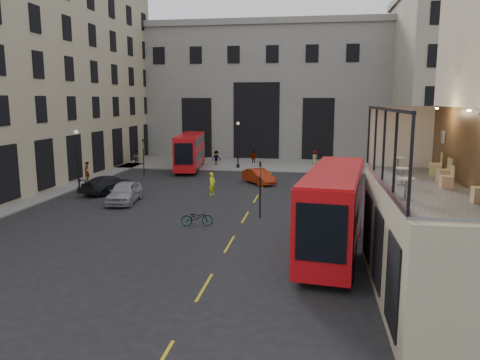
# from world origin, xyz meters

# --- Properties ---
(ground) EXTENTS (140.00, 140.00, 0.00)m
(ground) POSITION_xyz_m (0.00, 0.00, 0.00)
(ground) COLOR black
(ground) RESTS_ON ground
(host_frontage) EXTENTS (3.00, 11.00, 4.50)m
(host_frontage) POSITION_xyz_m (6.50, 0.00, 2.25)
(host_frontage) COLOR tan
(host_frontage) RESTS_ON ground
(cafe_floor) EXTENTS (3.00, 10.00, 0.10)m
(cafe_floor) POSITION_xyz_m (6.50, 0.00, 4.55)
(cafe_floor) COLOR slate
(cafe_floor) RESTS_ON host_frontage
(gateway) EXTENTS (35.00, 10.60, 18.00)m
(gateway) POSITION_xyz_m (-5.00, 47.99, 9.39)
(gateway) COLOR gray
(gateway) RESTS_ON ground
(building_right) EXTENTS (16.60, 18.60, 20.00)m
(building_right) POSITION_xyz_m (20.00, 39.97, 10.39)
(building_right) COLOR #ACA18A
(building_right) RESTS_ON ground
(pavement_far) EXTENTS (40.00, 12.00, 0.12)m
(pavement_far) POSITION_xyz_m (-6.00, 38.00, 0.06)
(pavement_far) COLOR slate
(pavement_far) RESTS_ON ground
(traffic_light_near) EXTENTS (0.16, 0.20, 3.80)m
(traffic_light_near) POSITION_xyz_m (-1.00, 12.00, 2.42)
(traffic_light_near) COLOR black
(traffic_light_near) RESTS_ON ground
(traffic_light_far) EXTENTS (0.16, 0.20, 3.80)m
(traffic_light_far) POSITION_xyz_m (-15.00, 28.00, 2.42)
(traffic_light_far) COLOR black
(traffic_light_far) RESTS_ON ground
(street_lamp_a) EXTENTS (0.36, 0.36, 5.33)m
(street_lamp_a) POSITION_xyz_m (-17.00, 18.00, 2.39)
(street_lamp_a) COLOR black
(street_lamp_a) RESTS_ON ground
(street_lamp_b) EXTENTS (0.36, 0.36, 5.33)m
(street_lamp_b) POSITION_xyz_m (-6.00, 34.00, 2.39)
(street_lamp_b) COLOR black
(street_lamp_b) RESTS_ON ground
(bus_near) EXTENTS (3.91, 11.14, 4.35)m
(bus_near) POSITION_xyz_m (3.50, 5.42, 2.45)
(bus_near) COLOR red
(bus_near) RESTS_ON ground
(bus_far) EXTENTS (3.58, 10.25, 4.01)m
(bus_far) POSITION_xyz_m (-11.18, 32.38, 2.25)
(bus_far) COLOR red
(bus_far) RESTS_ON ground
(car_a) EXTENTS (2.46, 4.97, 1.63)m
(car_a) POSITION_xyz_m (-11.77, 15.06, 0.81)
(car_a) COLOR #97989E
(car_a) RESTS_ON ground
(car_b) EXTENTS (3.64, 4.25, 1.38)m
(car_b) POSITION_xyz_m (-2.56, 24.79, 0.69)
(car_b) COLOR #962309
(car_b) RESTS_ON ground
(car_c) EXTENTS (3.85, 5.51, 1.48)m
(car_c) POSITION_xyz_m (-14.53, 18.51, 0.74)
(car_c) COLOR black
(car_c) RESTS_ON ground
(bicycle) EXTENTS (2.05, 1.07, 1.03)m
(bicycle) POSITION_xyz_m (-4.68, 9.50, 0.51)
(bicycle) COLOR gray
(bicycle) RESTS_ON ground
(cyclist) EXTENTS (0.67, 0.81, 1.89)m
(cyclist) POSITION_xyz_m (-5.74, 18.88, 0.94)
(cyclist) COLOR #FAFF1A
(cyclist) RESTS_ON ground
(pedestrian_a) EXTENTS (0.99, 0.86, 1.72)m
(pedestrian_a) POSITION_xyz_m (-18.81, 35.68, 0.86)
(pedestrian_a) COLOR gray
(pedestrian_a) RESTS_ON ground
(pedestrian_b) EXTENTS (1.36, 1.20, 1.82)m
(pedestrian_b) POSITION_xyz_m (-8.90, 35.84, 0.91)
(pedestrian_b) COLOR gray
(pedestrian_b) RESTS_ON ground
(pedestrian_c) EXTENTS (1.02, 0.65, 1.61)m
(pedestrian_c) POSITION_xyz_m (-4.72, 38.11, 0.81)
(pedestrian_c) COLOR gray
(pedestrian_c) RESTS_ON ground
(pedestrian_d) EXTENTS (0.95, 0.97, 1.69)m
(pedestrian_d) POSITION_xyz_m (2.63, 38.89, 0.84)
(pedestrian_d) COLOR gray
(pedestrian_d) RESTS_ON ground
(pedestrian_e) EXTENTS (0.66, 0.81, 1.93)m
(pedestrian_e) POSITION_xyz_m (-19.00, 23.33, 0.97)
(pedestrian_e) COLOR gray
(pedestrian_e) RESTS_ON ground
(cafe_table_near) EXTENTS (0.56, 0.56, 0.70)m
(cafe_table_near) POSITION_xyz_m (5.35, -2.66, 5.06)
(cafe_table_near) COLOR silver
(cafe_table_near) RESTS_ON cafe_floor
(cafe_table_mid) EXTENTS (0.53, 0.53, 0.67)m
(cafe_table_mid) POSITION_xyz_m (5.72, -0.02, 5.04)
(cafe_table_mid) COLOR white
(cafe_table_mid) RESTS_ON cafe_floor
(cafe_table_far) EXTENTS (0.60, 0.60, 0.75)m
(cafe_table_far) POSITION_xyz_m (6.01, 2.69, 5.10)
(cafe_table_far) COLOR beige
(cafe_table_far) RESTS_ON cafe_floor
(cafe_chair_b) EXTENTS (0.42, 0.42, 0.84)m
(cafe_chair_b) POSITION_xyz_m (7.25, -0.33, 4.85)
(cafe_chair_b) COLOR tan
(cafe_chair_b) RESTS_ON cafe_floor
(cafe_chair_c) EXTENTS (0.50, 0.50, 0.94)m
(cafe_chair_c) POSITION_xyz_m (7.48, 0.96, 4.88)
(cafe_chair_c) COLOR tan
(cafe_chair_c) RESTS_ON cafe_floor
(cafe_chair_d) EXTENTS (0.57, 0.57, 0.98)m
(cafe_chair_d) POSITION_xyz_m (7.56, 2.60, 4.90)
(cafe_chair_d) COLOR #D2BC79
(cafe_chair_d) RESTS_ON cafe_floor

